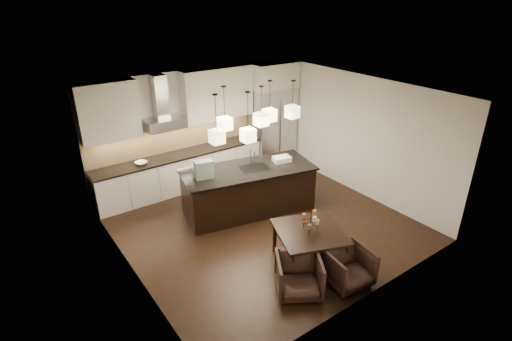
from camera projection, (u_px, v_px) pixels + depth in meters
floor at (261, 223)px, 8.45m from camera, size 5.50×5.50×0.02m
ceiling at (262, 92)px, 7.26m from camera, size 5.50×5.50×0.02m
wall_back at (196, 126)px, 9.89m from camera, size 5.50×0.02×2.80m
wall_front at (374, 224)px, 5.82m from camera, size 5.50×0.02×2.80m
wall_left at (124, 203)px, 6.39m from camera, size 0.02×5.50×2.80m
wall_right at (357, 135)px, 9.31m from camera, size 0.02×5.50×2.80m
refrigerator at (272, 127)px, 10.86m from camera, size 1.20×0.72×2.15m
fridge_panel at (273, 75)px, 10.27m from camera, size 1.26×0.72×0.65m
lower_cabinets at (182, 172)px, 9.72m from camera, size 4.21×0.62×0.88m
countertop at (180, 155)px, 9.52m from camera, size 4.21×0.66×0.04m
backsplash at (174, 138)px, 9.61m from camera, size 4.21×0.02×0.63m
upper_cab_left at (108, 112)px, 8.31m from camera, size 1.25×0.35×1.25m
upper_cab_right at (218, 94)px, 9.72m from camera, size 1.85×0.35×1.25m
hood_canopy at (165, 124)px, 9.06m from camera, size 0.90×0.52×0.24m
hood_chimney at (160, 97)px, 8.89m from camera, size 0.30×0.28×0.96m
fruit_bowl at (141, 163)px, 8.94m from camera, size 0.32×0.32×0.06m
island_body at (248, 190)px, 8.75m from camera, size 2.92×1.67×0.97m
island_top at (248, 169)px, 8.53m from camera, size 3.03×1.77×0.04m
faucet at (251, 157)px, 8.57m from camera, size 0.16×0.28×0.42m
tote_bag at (204, 170)px, 8.03m from camera, size 0.41×0.27×0.37m
food_container at (282, 159)px, 8.86m from camera, size 0.42×0.34×0.11m
dining_table at (309, 247)px, 7.10m from camera, size 1.46×1.46×0.68m
candelabra at (311, 221)px, 6.87m from camera, size 0.42×0.42×0.40m
candle_a at (317, 222)px, 6.92m from camera, size 0.09×0.09×0.09m
candle_b at (305, 220)px, 6.97m from camera, size 0.09×0.09×0.09m
candle_c at (309, 227)px, 6.78m from camera, size 0.09×0.09×0.09m
candle_d at (314, 213)px, 6.92m from camera, size 0.09×0.09×0.09m
candle_e at (304, 216)px, 6.82m from camera, size 0.09×0.09×0.09m
candle_f at (315, 219)px, 6.73m from camera, size 0.09×0.09×0.09m
armchair_left at (299, 276)px, 6.40m from camera, size 0.99×0.99×0.66m
armchair_right at (348, 267)px, 6.61m from camera, size 0.80×0.81×0.66m
pendant_a at (217, 137)px, 7.48m from camera, size 0.24×0.24×0.26m
pendant_b at (225, 124)px, 8.04m from camera, size 0.24×0.24×0.26m
pendant_c at (261, 119)px, 8.02m from camera, size 0.24×0.24×0.26m
pendant_d at (269, 115)px, 8.51m from camera, size 0.24×0.24×0.26m
pendant_e at (292, 112)px, 8.47m from camera, size 0.24×0.24×0.26m
pendant_f at (248, 135)px, 7.67m from camera, size 0.24×0.24×0.26m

